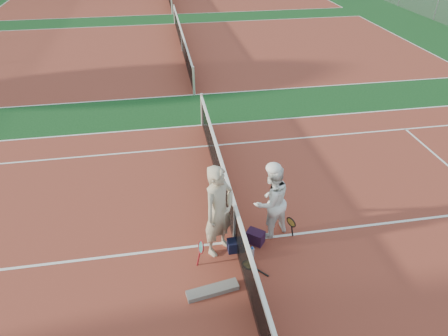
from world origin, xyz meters
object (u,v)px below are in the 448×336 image
object	(u,v)px
racket_spare	(249,265)
sports_bag_purple	(255,237)
racket_red	(201,253)
sports_bag_navy	(236,245)
player_b	(271,201)
water_bottle	(252,254)
racket_black_held	(290,228)
net_main	(235,224)
player_a	(219,211)

from	to	relation	value
racket_spare	sports_bag_purple	distance (m)	0.69
racket_red	sports_bag_navy	world-z (taller)	racket_red
player_b	racket_spare	distance (m)	1.38
water_bottle	sports_bag_navy	bearing A→B (deg)	131.30
sports_bag_navy	sports_bag_purple	bearing A→B (deg)	19.32
racket_black_held	racket_spare	size ratio (longest dim) A/B	0.98
player_b	sports_bag_purple	size ratio (longest dim) A/B	4.84
sports_bag_navy	racket_black_held	bearing A→B (deg)	6.90
player_b	racket_spare	size ratio (longest dim) A/B	2.89
player_b	racket_spare	xyz separation A→B (m)	(-0.64, -0.88, -0.85)
racket_red	racket_black_held	size ratio (longest dim) A/B	1.01
racket_black_held	water_bottle	xyz separation A→B (m)	(-0.94, -0.46, -0.14)
net_main	sports_bag_navy	distance (m)	0.45
net_main	player_a	size ratio (longest dim) A/B	5.38
racket_red	sports_bag_navy	distance (m)	0.81
player_a	net_main	bearing A→B (deg)	-15.47
player_a	racket_red	xyz separation A→B (m)	(-0.41, -0.35, -0.72)
racket_red	racket_black_held	distance (m)	2.00
racket_black_held	racket_red	bearing A→B (deg)	-21.58
player_b	sports_bag_navy	world-z (taller)	player_b
net_main	player_a	world-z (taller)	player_a
player_b	sports_bag_purple	distance (m)	0.85
racket_spare	player_b	bearing A→B (deg)	-76.93
sports_bag_navy	player_b	bearing A→B (deg)	26.80
racket_spare	player_a	bearing A→B (deg)	2.19
water_bottle	player_a	bearing A→B (deg)	146.44
player_a	racket_red	size ratio (longest dim) A/B	3.44
racket_black_held	sports_bag_purple	world-z (taller)	racket_black_held
player_a	racket_red	distance (m)	0.90
water_bottle	racket_spare	bearing A→B (deg)	-121.01
racket_red	racket_spare	bearing A→B (deg)	-25.52
player_b	racket_red	world-z (taller)	player_b
sports_bag_purple	water_bottle	bearing A→B (deg)	-111.08
sports_bag_purple	racket_black_held	bearing A→B (deg)	-0.99
sports_bag_navy	sports_bag_purple	world-z (taller)	sports_bag_purple
racket_black_held	sports_bag_purple	distance (m)	0.77
player_b	racket_red	size ratio (longest dim) A/B	2.92
net_main	player_b	distance (m)	0.90
racket_spare	net_main	bearing A→B (deg)	-27.62
player_b	racket_black_held	distance (m)	0.74
net_main	racket_black_held	distance (m)	1.22
racket_red	sports_bag_purple	world-z (taller)	racket_red
player_a	player_b	xyz separation A→B (m)	(1.15, 0.32, -0.15)
racket_red	net_main	bearing A→B (deg)	20.19
sports_bag_purple	water_bottle	xyz separation A→B (m)	(-0.18, -0.47, 0.00)
net_main	racket_black_held	bearing A→B (deg)	-4.68
player_a	racket_black_held	distance (m)	1.71
sports_bag_purple	player_b	bearing A→B (deg)	34.92
racket_red	racket_spare	size ratio (longest dim) A/B	0.99
racket_red	sports_bag_purple	distance (m)	1.28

